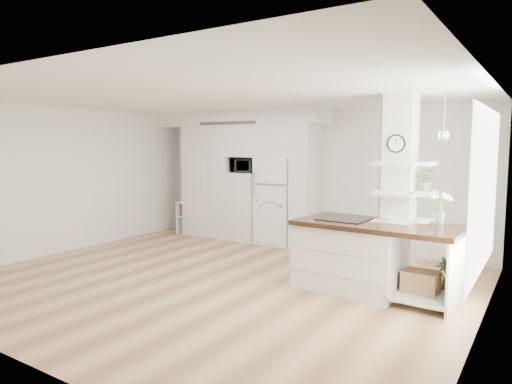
% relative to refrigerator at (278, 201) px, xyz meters
% --- Properties ---
extents(floor, '(7.00, 6.00, 0.01)m').
position_rel_refrigerator_xyz_m(floor, '(0.53, -2.68, -0.88)').
color(floor, tan).
rests_on(floor, ground).
extents(room, '(7.04, 6.04, 2.72)m').
position_rel_refrigerator_xyz_m(room, '(0.53, -2.68, 0.98)').
color(room, white).
rests_on(room, ground).
extents(cabinet_wall, '(4.00, 0.71, 2.70)m').
position_rel_refrigerator_xyz_m(cabinet_wall, '(-0.92, -0.01, 0.63)').
color(cabinet_wall, white).
rests_on(cabinet_wall, floor).
extents(refrigerator, '(0.78, 0.69, 1.75)m').
position_rel_refrigerator_xyz_m(refrigerator, '(0.00, 0.00, 0.00)').
color(refrigerator, white).
rests_on(refrigerator, floor).
extents(column, '(0.69, 0.90, 2.70)m').
position_rel_refrigerator_xyz_m(column, '(2.90, -1.55, 0.48)').
color(column, silver).
rests_on(column, floor).
extents(window, '(0.00, 2.40, 2.40)m').
position_rel_refrigerator_xyz_m(window, '(4.00, -2.38, 0.62)').
color(window, white).
rests_on(window, room).
extents(pendant_light, '(0.12, 0.12, 0.10)m').
position_rel_refrigerator_xyz_m(pendant_light, '(2.23, -2.53, 1.24)').
color(pendant_light, white).
rests_on(pendant_light, room).
extents(kitchen_island, '(2.20, 1.12, 1.54)m').
position_rel_refrigerator_xyz_m(kitchen_island, '(2.44, -1.97, -0.37)').
color(kitchen_island, white).
rests_on(kitchen_island, floor).
extents(bookshelf, '(0.66, 0.44, 0.73)m').
position_rel_refrigerator_xyz_m(bookshelf, '(-2.09, -0.18, -0.56)').
color(bookshelf, white).
rests_on(bookshelf, floor).
extents(floor_plant_a, '(0.31, 0.26, 0.51)m').
position_rel_refrigerator_xyz_m(floor_plant_a, '(2.64, -1.02, -0.62)').
color(floor_plant_a, '#3F6C2B').
rests_on(floor_plant_a, floor).
extents(floor_plant_b, '(0.35, 0.35, 0.53)m').
position_rel_refrigerator_xyz_m(floor_plant_b, '(3.52, -1.65, -0.61)').
color(floor_plant_b, '#3F6C2B').
rests_on(floor_plant_b, floor).
extents(microwave, '(0.54, 0.37, 0.30)m').
position_rel_refrigerator_xyz_m(microwave, '(-0.75, -0.06, 0.69)').
color(microwave, '#2D2D2D').
rests_on(microwave, cabinet_wall).
extents(shelf_plant, '(0.27, 0.23, 0.30)m').
position_rel_refrigerator_xyz_m(shelf_plant, '(3.15, -1.38, 0.65)').
color(shelf_plant, '#3F6C2B').
rests_on(shelf_plant, column).
extents(decor_bowl, '(0.22, 0.22, 0.05)m').
position_rel_refrigerator_xyz_m(decor_bowl, '(2.82, -1.78, 0.13)').
color(decor_bowl, white).
rests_on(decor_bowl, column).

